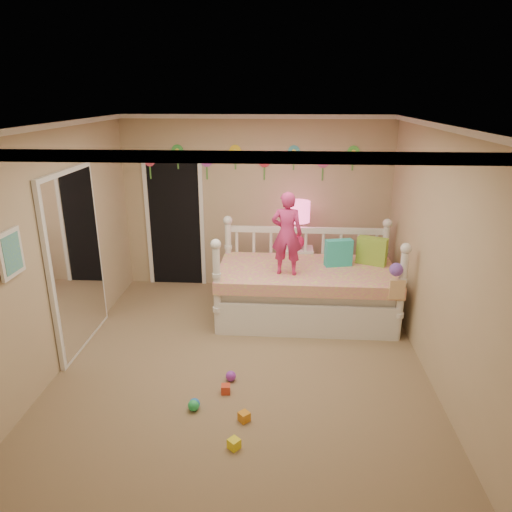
# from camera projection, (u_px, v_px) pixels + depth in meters

# --- Properties ---
(floor) EXTENTS (4.00, 4.50, 0.01)m
(floor) POSITION_uv_depth(u_px,v_px,m) (244.00, 360.00, 5.36)
(floor) COLOR #7F684C
(floor) RESTS_ON ground
(ceiling) EXTENTS (4.00, 4.50, 0.01)m
(ceiling) POSITION_uv_depth(u_px,v_px,m) (242.00, 124.00, 4.50)
(ceiling) COLOR white
(ceiling) RESTS_ON floor
(back_wall) EXTENTS (4.00, 0.01, 2.60)m
(back_wall) POSITION_uv_depth(u_px,v_px,m) (256.00, 204.00, 7.05)
(back_wall) COLOR tan
(back_wall) RESTS_ON floor
(left_wall) EXTENTS (0.01, 4.50, 2.60)m
(left_wall) POSITION_uv_depth(u_px,v_px,m) (58.00, 248.00, 5.04)
(left_wall) COLOR tan
(left_wall) RESTS_ON floor
(right_wall) EXTENTS (0.01, 4.50, 2.60)m
(right_wall) POSITION_uv_depth(u_px,v_px,m) (437.00, 256.00, 4.81)
(right_wall) COLOR tan
(right_wall) RESTS_ON floor
(crown_molding) EXTENTS (4.00, 4.50, 0.06)m
(crown_molding) POSITION_uv_depth(u_px,v_px,m) (242.00, 127.00, 4.51)
(crown_molding) COLOR white
(crown_molding) RESTS_ON ceiling
(daybed) EXTENTS (2.36, 1.29, 1.28)m
(daybed) POSITION_uv_depth(u_px,v_px,m) (306.00, 273.00, 6.18)
(daybed) COLOR white
(daybed) RESTS_ON floor
(pillow_turquoise) EXTENTS (0.37, 0.20, 0.36)m
(pillow_turquoise) POSITION_uv_depth(u_px,v_px,m) (338.00, 253.00, 6.19)
(pillow_turquoise) COLOR #27C4A9
(pillow_turquoise) RESTS_ON daybed
(pillow_lime) EXTENTS (0.41, 0.29, 0.37)m
(pillow_lime) POSITION_uv_depth(u_px,v_px,m) (372.00, 251.00, 6.24)
(pillow_lime) COLOR #8FC23B
(pillow_lime) RESTS_ON daybed
(child) EXTENTS (0.41, 0.30, 1.06)m
(child) POSITION_uv_depth(u_px,v_px,m) (287.00, 234.00, 5.79)
(child) COLOR #CE2E75
(child) RESTS_ON daybed
(nightstand) EXTENTS (0.45, 0.34, 0.74)m
(nightstand) POSITION_uv_depth(u_px,v_px,m) (297.00, 272.00, 6.96)
(nightstand) COLOR white
(nightstand) RESTS_ON floor
(table_lamp) EXTENTS (0.32, 0.32, 0.70)m
(table_lamp) POSITION_uv_depth(u_px,v_px,m) (299.00, 217.00, 6.68)
(table_lamp) COLOR #ED1F64
(table_lamp) RESTS_ON nightstand
(closet_doorway) EXTENTS (0.90, 0.04, 2.07)m
(closet_doorway) POSITION_uv_depth(u_px,v_px,m) (175.00, 220.00, 7.20)
(closet_doorway) COLOR black
(closet_doorway) RESTS_ON back_wall
(flower_decals) EXTENTS (3.40, 0.02, 0.50)m
(flower_decals) POSITION_uv_depth(u_px,v_px,m) (250.00, 161.00, 6.83)
(flower_decals) COLOR #B2668C
(flower_decals) RESTS_ON back_wall
(mirror_closet) EXTENTS (0.07, 1.30, 2.10)m
(mirror_closet) POSITION_uv_depth(u_px,v_px,m) (76.00, 261.00, 5.41)
(mirror_closet) COLOR white
(mirror_closet) RESTS_ON left_wall
(wall_picture) EXTENTS (0.05, 0.34, 0.42)m
(wall_picture) POSITION_uv_depth(u_px,v_px,m) (10.00, 254.00, 4.11)
(wall_picture) COLOR white
(wall_picture) RESTS_ON left_wall
(hanging_bag) EXTENTS (0.20, 0.16, 0.36)m
(hanging_bag) POSITION_uv_depth(u_px,v_px,m) (395.00, 282.00, 5.52)
(hanging_bag) COLOR beige
(hanging_bag) RESTS_ON daybed
(toy_scatter) EXTENTS (0.86, 1.33, 0.11)m
(toy_scatter) POSITION_uv_depth(u_px,v_px,m) (219.00, 401.00, 4.55)
(toy_scatter) COLOR #996666
(toy_scatter) RESTS_ON floor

